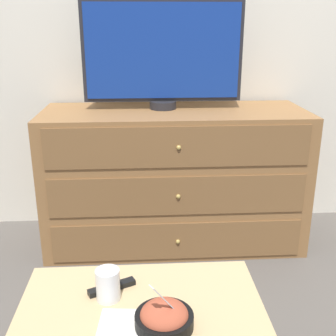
% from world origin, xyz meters
% --- Properties ---
extents(ground_plane, '(12.00, 12.00, 0.00)m').
position_xyz_m(ground_plane, '(0.00, 0.00, 0.00)').
color(ground_plane, '#56514C').
extents(wall_back, '(12.00, 0.05, 2.60)m').
position_xyz_m(wall_back, '(0.00, 0.03, 1.30)').
color(wall_back, silver).
rests_on(wall_back, ground_plane).
extents(dresser, '(1.48, 0.57, 0.80)m').
position_xyz_m(dresser, '(-0.10, -0.31, 0.40)').
color(dresser, olive).
rests_on(dresser, ground_plane).
extents(tv, '(0.87, 0.15, 0.58)m').
position_xyz_m(tv, '(-0.16, -0.25, 1.10)').
color(tv, '#232328').
rests_on(tv, dresser).
extents(coffee_table, '(0.76, 0.49, 0.44)m').
position_xyz_m(coffee_table, '(-0.29, -1.53, 0.36)').
color(coffee_table, tan).
rests_on(coffee_table, ground_plane).
extents(takeout_bowl, '(0.17, 0.17, 0.17)m').
position_xyz_m(takeout_bowl, '(-0.22, -1.62, 0.47)').
color(takeout_bowl, black).
rests_on(takeout_bowl, coffee_table).
extents(drink_cup, '(0.08, 0.08, 0.10)m').
position_xyz_m(drink_cup, '(-0.39, -1.48, 0.48)').
color(drink_cup, '#9E6638').
rests_on(drink_cup, coffee_table).
extents(napkin, '(0.20, 0.20, 0.00)m').
position_xyz_m(napkin, '(-0.32, -1.63, 0.44)').
color(napkin, silver).
rests_on(napkin, coffee_table).
extents(remote_control, '(0.16, 0.09, 0.02)m').
position_xyz_m(remote_control, '(-0.39, -1.43, 0.44)').
color(remote_control, black).
rests_on(remote_control, coffee_table).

